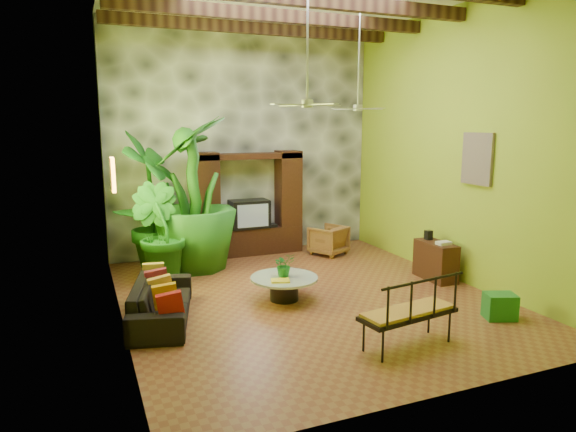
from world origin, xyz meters
name	(u,v)px	position (x,y,z in m)	size (l,w,h in m)	color
ground	(307,296)	(0.00, 0.00, 0.00)	(7.00, 7.00, 0.00)	brown
back_wall	(243,142)	(0.00, 3.50, 2.50)	(6.00, 0.02, 5.00)	#A1BF2B
left_wall	(113,153)	(-3.00, 0.00, 2.50)	(0.02, 7.00, 5.00)	#A1BF2B
right_wall	(456,146)	(3.00, 0.00, 2.50)	(0.02, 7.00, 5.00)	#A1BF2B
stone_accent_wall	(244,142)	(0.00, 3.44, 2.50)	(5.98, 0.10, 4.98)	#3E4046
ceiling_beams	(309,0)	(0.00, 0.00, 4.78)	(5.95, 5.36, 0.22)	#3E2813
entertainment_center	(249,212)	(0.00, 3.14, 0.97)	(2.40, 0.55, 2.30)	black
ceiling_fan_front	(307,90)	(-0.20, -0.40, 3.40)	(1.28, 1.28, 1.86)	#B2B3B7
ceiling_fan_back	(358,97)	(1.60, 1.20, 3.40)	(1.28, 1.28, 1.86)	#B2B3B7
wall_art_mask	(113,175)	(-2.96, 1.00, 2.10)	(0.06, 0.32, 0.55)	yellow
wall_art_painting	(477,159)	(2.96, -0.60, 2.30)	(0.06, 0.70, 0.90)	#265B8B
sofa	(162,301)	(-2.44, -0.13, 0.29)	(2.02, 0.79, 0.59)	black
wicker_armchair	(328,240)	(1.63, 2.42, 0.33)	(0.70, 0.72, 0.65)	olive
tall_plant_a	(151,201)	(-2.16, 2.80, 1.39)	(1.46, 0.99, 2.77)	#175A19
tall_plant_b	(158,233)	(-2.19, 1.82, 0.92)	(1.02, 0.82, 1.85)	#1B651A
tall_plant_c	(193,194)	(-1.39, 2.42, 1.52)	(1.70, 1.70, 3.04)	#23691B
coffee_table	(284,285)	(-0.42, -0.01, 0.26)	(1.12, 1.12, 0.40)	black
centerpiece_plant	(284,265)	(-0.41, 0.03, 0.60)	(0.35, 0.30, 0.39)	#1B6A22
yellow_tray	(280,281)	(-0.58, -0.23, 0.42)	(0.30, 0.21, 0.03)	yellow
iron_bench	(412,309)	(0.40, -2.39, 0.55)	(1.43, 0.70, 0.57)	black
side_console	(436,261)	(2.65, -0.02, 0.36)	(0.40, 0.89, 0.71)	#31210F
green_bin	(500,306)	(2.28, -2.02, 0.19)	(0.44, 0.33, 0.39)	#217D2E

